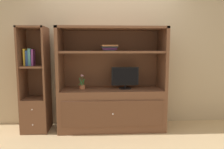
% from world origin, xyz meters
% --- Properties ---
extents(ground_plane, '(8.00, 8.00, 0.00)m').
position_xyz_m(ground_plane, '(0.00, 0.00, 0.00)').
color(ground_plane, tan).
extents(painted_rear_wall, '(6.00, 0.10, 2.80)m').
position_xyz_m(painted_rear_wall, '(0.00, 0.75, 1.40)').
color(painted_rear_wall, tan).
rests_on(painted_rear_wall, ground_plane).
extents(media_console, '(1.76, 0.59, 1.72)m').
position_xyz_m(media_console, '(0.00, 0.41, 0.53)').
color(media_console, brown).
rests_on(media_console, ground_plane).
extents(tv_monitor, '(0.46, 0.21, 0.37)m').
position_xyz_m(tv_monitor, '(0.22, 0.40, 0.88)').
color(tv_monitor, black).
rests_on(tv_monitor, media_console).
extents(potted_plant, '(0.11, 0.10, 0.25)m').
position_xyz_m(potted_plant, '(-0.50, 0.40, 0.75)').
color(potted_plant, '#B26642').
rests_on(potted_plant, media_console).
extents(magazine_stack, '(0.29, 0.33, 0.10)m').
position_xyz_m(magazine_stack, '(-0.04, 0.40, 1.38)').
color(magazine_stack, black).
rests_on(magazine_stack, media_console).
extents(bookshelf_tall, '(0.42, 0.46, 1.72)m').
position_xyz_m(bookshelf_tall, '(-1.27, 0.41, 0.57)').
color(bookshelf_tall, brown).
rests_on(bookshelf_tall, ground_plane).
extents(upright_book_row, '(0.16, 0.14, 0.28)m').
position_xyz_m(upright_book_row, '(-1.35, 0.40, 1.23)').
color(upright_book_row, gold).
rests_on(upright_book_row, bookshelf_tall).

